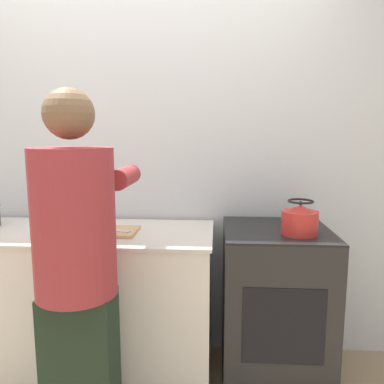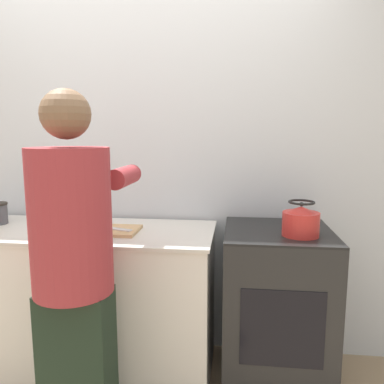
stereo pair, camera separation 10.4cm
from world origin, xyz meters
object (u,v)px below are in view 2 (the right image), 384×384
Objects in this scene: person at (74,263)px; kettle at (301,221)px; cutting_board at (105,230)px; oven at (276,309)px; knife at (112,228)px.

person is 8.62× the size of kettle.
person is 4.30× the size of cutting_board.
kettle is (1.08, -0.07, 0.10)m from cutting_board.
person is 0.51m from cutting_board.
oven is 3.83× the size of knife.
kettle is at bearing 22.55° from person.
knife reaches higher than cutting_board.
kettle reaches higher than oven.
knife is at bearing -2.20° from cutting_board.
cutting_board is (-0.98, -0.03, 0.44)m from oven.
oven is at bearing 29.78° from person.
person is at bearing -72.13° from knife.
cutting_board is 2.00× the size of kettle.
oven is 2.44× the size of cutting_board.
person is 6.77× the size of knife.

